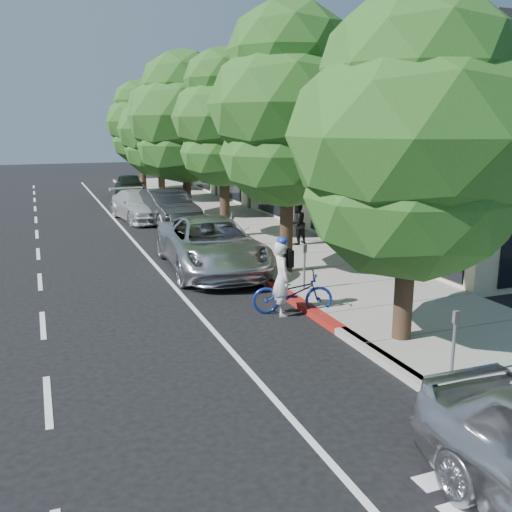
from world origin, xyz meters
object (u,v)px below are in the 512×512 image
street_tree_3 (185,118)px  dark_suv_far (130,186)px  street_tree_0 (413,141)px  dark_sedan (167,208)px  street_tree_1 (288,109)px  street_tree_5 (141,123)px  bicycle (293,293)px  pedestrian (297,223)px  street_tree_2 (224,120)px  white_pickup (140,206)px  street_tree_4 (160,130)px  silver_suv (211,245)px  cyclist (282,279)px

street_tree_3 → dark_suv_far: size_ratio=1.85×
street_tree_0 → dark_sedan: (-1.40, 16.23, -3.43)m
street_tree_3 → street_tree_0: bearing=-90.0°
street_tree_1 → street_tree_3: bearing=90.0°
street_tree_1 → dark_suv_far: bearing=93.8°
street_tree_0 → street_tree_5: size_ratio=0.95×
bicycle → pedestrian: (3.33, 6.83, 0.43)m
street_tree_2 → white_pickup: (-2.35, 6.06, -3.99)m
street_tree_2 → pedestrian: 4.93m
street_tree_4 → bicycle: 21.66m
street_tree_0 → street_tree_2: bearing=90.0°
street_tree_3 → dark_suv_far: street_tree_3 is taller
street_tree_1 → street_tree_5: bearing=90.0°
street_tree_4 → street_tree_5: size_ratio=0.94×
street_tree_0 → street_tree_5: (0.00, 30.00, 0.37)m
street_tree_2 → street_tree_3: street_tree_3 is taller
street_tree_2 → silver_suv: 6.24m
street_tree_2 → street_tree_0: bearing=-90.0°
street_tree_2 → bicycle: (-1.30, -9.30, -4.19)m
street_tree_3 → cyclist: 15.89m
white_pickup → dark_sedan: bearing=-69.9°
cyclist → bicycle: size_ratio=0.93×
street_tree_4 → dark_sedan: street_tree_4 is taller
street_tree_4 → cyclist: street_tree_4 is taller
cyclist → dark_sedan: bearing=7.7°
dark_suv_far → white_pickup: bearing=-91.0°
dark_sedan → street_tree_5: bearing=78.4°
dark_sedan → street_tree_4: bearing=74.0°
white_pickup → street_tree_1: bearing=-86.3°
street_tree_1 → pedestrian: (2.03, 3.53, -4.04)m
street_tree_4 → bicycle: size_ratio=3.54×
street_tree_0 → silver_suv: (-1.93, 7.50, -3.41)m
street_tree_2 → silver_suv: bearing=-113.2°
street_tree_2 → dark_sedan: street_tree_2 is taller
street_tree_4 → silver_suv: (-1.93, -16.50, -3.37)m
street_tree_1 → dark_suv_far: street_tree_1 is taller
street_tree_0 → pedestrian: 10.28m
street_tree_2 → street_tree_3: size_ratio=0.92×
street_tree_4 → white_pickup: (-2.35, -5.94, -3.49)m
street_tree_1 → street_tree_5: street_tree_1 is taller
dark_sedan → white_pickup: 2.06m
street_tree_4 → dark_suv_far: bearing=114.5°
street_tree_1 → street_tree_2: street_tree_1 is taller
street_tree_2 → dark_sedan: size_ratio=1.50×
street_tree_4 → street_tree_5: street_tree_5 is taller
street_tree_2 → bicycle: bearing=-98.0°
dark_suv_far → pedestrian: (3.43, -17.54, 0.21)m
pedestrian → white_pickup: bearing=-87.3°
street_tree_0 → bicycle: size_ratio=3.59×
street_tree_4 → dark_sedan: bearing=-100.2°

